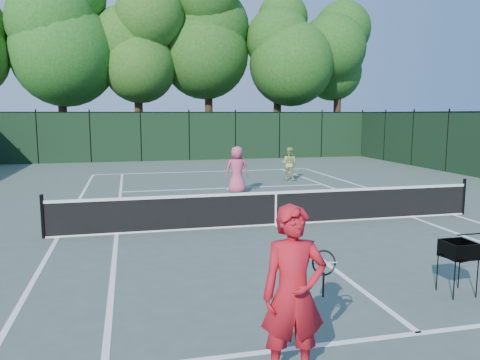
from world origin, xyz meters
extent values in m
plane|color=#45544B|center=(0.00, 0.00, 0.00)|extent=(90.00, 90.00, 0.00)
cube|color=white|center=(-5.49, 0.00, 0.00)|extent=(0.10, 23.77, 0.01)
cube|color=white|center=(5.49, 0.00, 0.00)|extent=(0.10, 23.77, 0.01)
cube|color=white|center=(-4.12, 0.00, 0.00)|extent=(0.10, 23.77, 0.01)
cube|color=white|center=(4.12, 0.00, 0.00)|extent=(0.10, 23.77, 0.01)
cube|color=white|center=(0.00, 11.88, 0.00)|extent=(10.97, 0.10, 0.01)
cube|color=white|center=(0.00, -6.40, 0.00)|extent=(8.23, 0.10, 0.01)
cube|color=white|center=(0.00, 6.40, 0.00)|extent=(8.23, 0.10, 0.01)
cube|color=white|center=(0.00, 0.00, 0.00)|extent=(0.10, 12.80, 0.01)
cube|color=black|center=(0.00, 0.00, 0.46)|extent=(11.60, 0.03, 0.85)
cube|color=white|center=(0.00, 0.00, 0.88)|extent=(11.60, 0.05, 0.07)
cube|color=white|center=(0.00, 0.00, 0.02)|extent=(11.60, 0.05, 0.04)
cube|color=white|center=(0.00, 0.00, 0.46)|extent=(0.05, 0.04, 0.91)
cylinder|color=black|center=(-5.80, 0.00, 0.53)|extent=(0.09, 0.09, 1.06)
cylinder|color=black|center=(5.80, 0.00, 0.53)|extent=(0.09, 0.09, 1.06)
cube|color=black|center=(0.00, 18.00, 1.50)|extent=(24.00, 0.05, 3.00)
cylinder|color=black|center=(-8.00, 22.00, 2.40)|extent=(0.56, 0.56, 4.80)
ellipsoid|color=#194F16|center=(-8.00, 22.00, 8.71)|extent=(6.80, 6.80, 10.54)
cylinder|color=black|center=(-3.00, 21.80, 2.15)|extent=(0.56, 0.56, 4.30)
ellipsoid|color=#214E16|center=(-3.00, 21.80, 7.75)|extent=(6.00, 6.00, 9.30)
cylinder|color=black|center=(2.00, 22.30, 2.50)|extent=(0.56, 0.56, 5.00)
ellipsoid|color=#1C4814|center=(2.00, 22.30, 9.03)|extent=(7.00, 7.00, 10.85)
cylinder|color=black|center=(7.00, 21.60, 2.30)|extent=(0.56, 0.56, 4.60)
ellipsoid|color=#1A4914|center=(7.00, 21.60, 8.16)|extent=(6.20, 6.20, 9.61)
cylinder|color=black|center=(12.00, 22.10, 2.20)|extent=(0.56, 0.56, 4.40)
ellipsoid|color=#174714|center=(12.00, 22.10, 7.74)|extent=(5.80, 5.80, 8.99)
imported|color=red|center=(-2.05, -7.04, 0.99)|extent=(0.77, 0.54, 1.99)
cylinder|color=black|center=(-1.57, -6.74, 0.95)|extent=(0.03, 0.03, 0.30)
torus|color=black|center=(-1.57, -6.74, 1.22)|extent=(0.30, 0.10, 0.30)
imported|color=#C7466D|center=(0.11, 5.04, 0.88)|extent=(0.93, 0.66, 1.77)
imported|color=#99BC5E|center=(3.16, 7.94, 0.73)|extent=(0.91, 0.88, 1.47)
cylinder|color=black|center=(1.22, -5.51, 0.31)|extent=(0.02, 0.02, 0.63)
cylinder|color=black|center=(1.65, -5.51, 0.31)|extent=(0.02, 0.02, 0.63)
cylinder|color=black|center=(1.22, -5.08, 0.31)|extent=(0.02, 0.02, 0.63)
cylinder|color=black|center=(1.65, -5.08, 0.31)|extent=(0.02, 0.02, 0.63)
cube|color=black|center=(1.43, -5.29, 0.76)|extent=(0.56, 0.56, 0.26)
sphere|color=yellow|center=(1.43, -5.29, 0.68)|extent=(0.07, 0.07, 0.07)
sphere|color=yellow|center=(1.43, -5.29, 0.68)|extent=(0.07, 0.07, 0.07)
sphere|color=yellow|center=(1.43, -5.29, 0.68)|extent=(0.07, 0.07, 0.07)
sphere|color=yellow|center=(1.43, -5.29, 0.68)|extent=(0.07, 0.07, 0.07)
sphere|color=yellow|center=(1.43, -5.29, 0.68)|extent=(0.07, 0.07, 0.07)
sphere|color=yellow|center=(1.43, -5.29, 0.68)|extent=(0.07, 0.07, 0.07)
sphere|color=yellow|center=(1.43, -5.29, 0.68)|extent=(0.07, 0.07, 0.07)
sphere|color=yellow|center=(1.43, -5.29, 0.68)|extent=(0.07, 0.07, 0.07)
sphere|color=yellow|center=(1.43, -5.29, 0.68)|extent=(0.07, 0.07, 0.07)
sphere|color=yellow|center=(1.43, -5.29, 0.68)|extent=(0.07, 0.07, 0.07)
sphere|color=yellow|center=(1.43, -5.29, 0.68)|extent=(0.07, 0.07, 0.07)
sphere|color=yellow|center=(1.43, -5.29, 0.68)|extent=(0.07, 0.07, 0.07)
sphere|color=yellow|center=(1.43, -5.29, 0.68)|extent=(0.07, 0.07, 0.07)
sphere|color=yellow|center=(1.43, -5.29, 0.68)|extent=(0.07, 0.07, 0.07)
sphere|color=yellow|center=(1.43, -5.29, 0.68)|extent=(0.07, 0.07, 0.07)
sphere|color=yellow|center=(1.43, -5.29, 0.68)|extent=(0.07, 0.07, 0.07)
sphere|color=yellow|center=(1.43, -5.29, 0.68)|extent=(0.07, 0.07, 0.07)
sphere|color=yellow|center=(1.43, -5.29, 0.68)|extent=(0.07, 0.07, 0.07)
sphere|color=yellow|center=(1.43, -5.29, 0.68)|extent=(0.07, 0.07, 0.07)
sphere|color=#C5E02D|center=(-0.13, -2.57, 0.03)|extent=(0.07, 0.07, 0.07)
camera|label=1|loc=(-3.75, -11.65, 2.96)|focal=35.00mm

